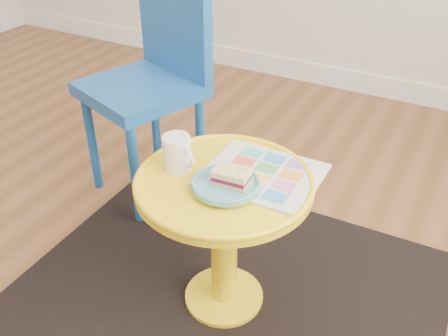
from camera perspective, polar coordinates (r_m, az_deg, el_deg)
The scene contains 9 objects.
room_walls at distance 3.12m, azimuth -22.93°, elevation 8.64°, with size 4.00×4.00×4.00m.
rug at distance 1.65m, azimuth 0.00°, elevation -14.60°, with size 1.30×1.10×0.01m, color black.
side_table at distance 1.42m, azimuth 0.00°, elevation -5.73°, with size 0.49×0.49×0.46m.
chair at distance 1.93m, azimuth -7.96°, elevation 10.94°, with size 0.49×0.49×0.88m.
newspaper at distance 1.37m, azimuth 4.46°, elevation -0.71°, with size 0.31×0.26×0.01m, color silver.
mug at distance 1.37m, azimuth -5.36°, elevation 1.78°, with size 0.11×0.08×0.10m.
plate at distance 1.30m, azimuth 0.18°, elevation -1.92°, with size 0.18×0.18×0.02m.
cake_slice at distance 1.28m, azimuth 0.88°, elevation -0.97°, with size 0.10×0.07×0.04m.
fork at distance 1.31m, azimuth -1.02°, elevation -1.20°, with size 0.11×0.12×0.00m.
Camera 1 is at (1.32, -0.74, 1.23)m, focal length 40.00 mm.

